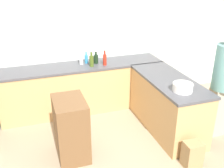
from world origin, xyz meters
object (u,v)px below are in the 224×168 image
olive_oil_bottle (92,61)px  mixing_bowl (183,87)px  person_at_peninsula (224,82)px  dish_soap_bottle (86,59)px  island_table (71,129)px  wine_bottle_dark (96,59)px  vinegar_bottle_clear (81,59)px  hot_sauce_bottle (105,59)px  paper_bag (192,154)px

olive_oil_bottle → mixing_bowl: bearing=-56.0°
mixing_bowl → person_at_peninsula: person_at_peninsula is taller
olive_oil_bottle → dish_soap_bottle: bearing=103.8°
olive_oil_bottle → person_at_peninsula: 2.28m
island_table → wine_bottle_dark: size_ratio=4.09×
person_at_peninsula → vinegar_bottle_clear: bearing=140.4°
hot_sauce_bottle → paper_bag: 2.26m
olive_oil_bottle → wine_bottle_dark: bearing=48.9°
vinegar_bottle_clear → paper_bag: vinegar_bottle_clear is taller
hot_sauce_bottle → paper_bag: hot_sauce_bottle is taller
wine_bottle_dark → person_at_peninsula: (1.65, -1.57, -0.08)m
mixing_bowl → vinegar_bottle_clear: 2.01m
olive_oil_bottle → person_at_peninsula: (1.77, -1.43, -0.10)m
person_at_peninsula → dish_soap_bottle: bearing=138.1°
island_table → vinegar_bottle_clear: 1.58m
wine_bottle_dark → person_at_peninsula: person_at_peninsula is taller
paper_bag → hot_sauce_bottle: bearing=108.6°
island_table → dish_soap_bottle: size_ratio=4.12×
olive_oil_bottle → vinegar_bottle_clear: olive_oil_bottle is taller
olive_oil_bottle → person_at_peninsula: size_ratio=0.16×
olive_oil_bottle → island_table: bearing=-117.8°
person_at_peninsula → paper_bag: 1.27m
hot_sauce_bottle → vinegar_bottle_clear: 0.45m
dish_soap_bottle → person_at_peninsula: size_ratio=0.13×
person_at_peninsula → island_table: bearing=174.9°
dish_soap_bottle → person_at_peninsula: person_at_peninsula is taller
mixing_bowl → olive_oil_bottle: size_ratio=1.07×
mixing_bowl → person_at_peninsula: bearing=3.5°
island_table → mixing_bowl: 1.74m
wine_bottle_dark → paper_bag: 2.43m
island_table → hot_sauce_bottle: bearing=53.5°
mixing_bowl → person_at_peninsula: size_ratio=0.17×
wine_bottle_dark → paper_bag: (0.80, -2.14, -0.83)m
wine_bottle_dark → olive_oil_bottle: bearing=-131.1°
olive_oil_bottle → hot_sauce_bottle: size_ratio=0.98×
dish_soap_bottle → hot_sauce_bottle: bearing=-36.1°
dish_soap_bottle → mixing_bowl: bearing=-58.1°
olive_oil_bottle → dish_soap_bottle: olive_oil_bottle is taller
vinegar_bottle_clear → island_table: bearing=-109.1°
hot_sauce_bottle → mixing_bowl: bearing=-63.0°
vinegar_bottle_clear → paper_bag: bearing=-63.6°
wine_bottle_dark → vinegar_bottle_clear: bearing=173.9°
dish_soap_bottle → wine_bottle_dark: wine_bottle_dark is taller
mixing_bowl → hot_sauce_bottle: bearing=117.0°
person_at_peninsula → paper_bag: person_at_peninsula is taller
vinegar_bottle_clear → wine_bottle_dark: bearing=-6.1°
olive_oil_bottle → wine_bottle_dark: 0.19m
olive_oil_bottle → paper_bag: bearing=-65.4°
paper_bag → wine_bottle_dark: bearing=110.4°
olive_oil_bottle → person_at_peninsula: bearing=-38.9°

